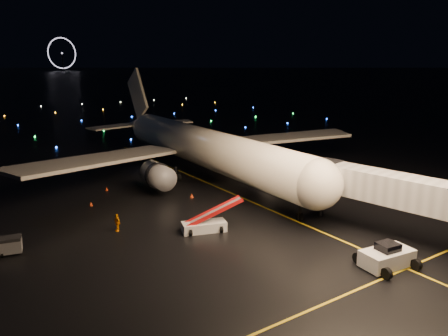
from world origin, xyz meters
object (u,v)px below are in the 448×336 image
(pushback_tug, at_px, (387,255))
(baggage_cart_0, at_px, (10,245))
(crew_c, at_px, (117,222))
(belt_loader, at_px, (204,217))
(airliner, at_px, (194,124))

(pushback_tug, distance_m, baggage_cart_0, 34.01)
(crew_c, height_order, baggage_cart_0, crew_c)
(belt_loader, height_order, crew_c, belt_loader)
(pushback_tug, height_order, crew_c, pushback_tug)
(airliner, distance_m, pushback_tug, 37.41)
(pushback_tug, bearing_deg, airliner, 93.46)
(baggage_cart_0, bearing_deg, airliner, 41.66)
(pushback_tug, relative_size, baggage_cart_0, 2.37)
(pushback_tug, bearing_deg, crew_c, 134.93)
(pushback_tug, relative_size, belt_loader, 0.68)
(airliner, distance_m, belt_loader, 24.50)
(belt_loader, xyz_separation_m, baggage_cart_0, (-17.73, 5.33, -0.81))
(belt_loader, distance_m, baggage_cart_0, 18.53)
(airliner, distance_m, crew_c, 25.36)
(airliner, height_order, belt_loader, airliner)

